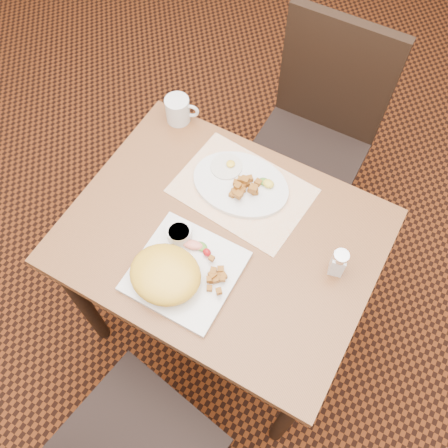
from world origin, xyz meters
The scene contains 15 objects.
ground centered at (0.00, 0.00, 0.00)m, with size 8.00×8.00×0.00m, color black.
table centered at (0.00, 0.00, 0.64)m, with size 0.90×0.70×0.75m.
chair_far centered at (0.04, 0.67, 0.54)m, with size 0.43×0.44×0.97m.
placemat centered at (-0.02, 0.16, 0.75)m, with size 0.40×0.28×0.00m, color white.
plate_square centered at (-0.03, -0.15, 0.76)m, with size 0.28×0.28×0.02m, color silver.
plate_oval centered at (-0.03, 0.18, 0.76)m, with size 0.30×0.23×0.02m, color silver, non-canonical shape.
hollandaise_mound centered at (-0.06, -0.20, 0.80)m, with size 0.20×0.18×0.07m.
ramekin centered at (-0.10, -0.07, 0.79)m, with size 0.07×0.07×0.04m.
garnish_sq centered at (-0.03, -0.08, 0.78)m, with size 0.10×0.05×0.03m.
fried_egg centered at (-0.10, 0.21, 0.77)m, with size 0.10×0.10×0.02m.
garnish_ov centered at (0.04, 0.21, 0.78)m, with size 0.05×0.03×0.02m.
salt_shaker centered at (0.33, 0.06, 0.80)m, with size 0.05×0.05×0.10m.
coffee_mug centered at (-0.34, 0.31, 0.80)m, with size 0.11×0.08×0.09m.
home_fries_sq centered at (0.05, -0.14, 0.78)m, with size 0.11×0.09×0.03m.
home_fries_ov centered at (-0.01, 0.16, 0.78)m, with size 0.09×0.10×0.04m.
Camera 1 is at (0.34, -0.60, 2.04)m, focal length 40.00 mm.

